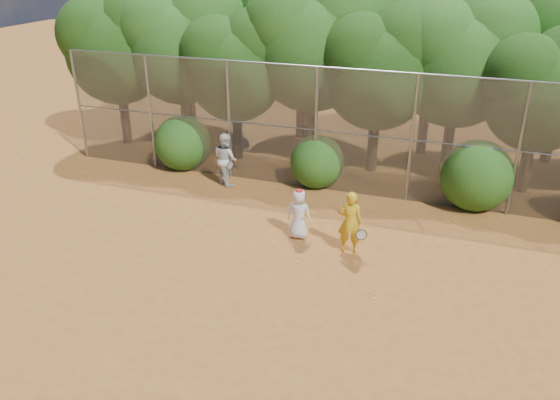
% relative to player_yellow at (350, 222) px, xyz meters
% --- Properties ---
extents(ground, '(80.00, 80.00, 0.00)m').
position_rel_player_yellow_xyz_m(ground, '(-0.98, -2.30, -0.86)').
color(ground, '#955621').
rests_on(ground, ground).
extents(fence_back, '(20.05, 0.09, 4.03)m').
position_rel_player_yellow_xyz_m(fence_back, '(-1.10, 3.70, 1.19)').
color(fence_back, gray).
rests_on(fence_back, ground).
extents(tree_0, '(4.38, 3.81, 6.00)m').
position_rel_player_yellow_xyz_m(tree_0, '(-10.42, 5.73, 3.07)').
color(tree_0, black).
rests_on(tree_0, ground).
extents(tree_1, '(4.64, 4.03, 6.35)m').
position_rel_player_yellow_xyz_m(tree_1, '(-7.92, 6.24, 3.31)').
color(tree_1, black).
rests_on(tree_1, ground).
extents(tree_2, '(3.99, 3.47, 5.47)m').
position_rel_player_yellow_xyz_m(tree_2, '(-5.43, 5.53, 2.73)').
color(tree_2, black).
rests_on(tree_2, ground).
extents(tree_3, '(4.89, 4.26, 6.70)m').
position_rel_player_yellow_xyz_m(tree_3, '(-2.92, 6.54, 3.54)').
color(tree_3, black).
rests_on(tree_3, ground).
extents(tree_4, '(4.19, 3.64, 5.73)m').
position_rel_player_yellow_xyz_m(tree_4, '(-0.42, 5.93, 2.90)').
color(tree_4, black).
rests_on(tree_4, ground).
extents(tree_5, '(4.51, 3.92, 6.17)m').
position_rel_player_yellow_xyz_m(tree_5, '(2.08, 6.74, 3.19)').
color(tree_5, black).
rests_on(tree_5, ground).
extents(tree_6, '(3.86, 3.36, 5.29)m').
position_rel_player_yellow_xyz_m(tree_6, '(4.57, 5.73, 2.61)').
color(tree_6, black).
rests_on(tree_6, ground).
extents(tree_9, '(4.83, 4.20, 6.62)m').
position_rel_player_yellow_xyz_m(tree_9, '(-8.92, 8.54, 3.48)').
color(tree_9, black).
rests_on(tree_9, ground).
extents(tree_10, '(5.15, 4.48, 7.06)m').
position_rel_player_yellow_xyz_m(tree_10, '(-3.91, 8.74, 3.77)').
color(tree_10, black).
rests_on(tree_10, ground).
extents(tree_11, '(4.64, 4.03, 6.35)m').
position_rel_player_yellow_xyz_m(tree_11, '(1.08, 8.34, 3.31)').
color(tree_11, black).
rests_on(tree_11, ground).
extents(bush_0, '(2.00, 2.00, 2.00)m').
position_rel_player_yellow_xyz_m(bush_0, '(-6.98, 4.00, 0.14)').
color(bush_0, '#1F4F13').
rests_on(bush_0, ground).
extents(bush_1, '(1.80, 1.80, 1.80)m').
position_rel_player_yellow_xyz_m(bush_1, '(-1.98, 4.00, 0.04)').
color(bush_1, '#1F4F13').
rests_on(bush_1, ground).
extents(bush_2, '(2.20, 2.20, 2.20)m').
position_rel_player_yellow_xyz_m(bush_2, '(3.02, 4.00, 0.24)').
color(bush_2, '#1F4F13').
rests_on(bush_2, ground).
extents(player_yellow, '(0.84, 0.52, 1.72)m').
position_rel_player_yellow_xyz_m(player_yellow, '(0.00, 0.00, 0.00)').
color(player_yellow, gold).
rests_on(player_yellow, ground).
extents(player_teen, '(0.70, 0.47, 1.46)m').
position_rel_player_yellow_xyz_m(player_teen, '(-1.47, 0.29, -0.13)').
color(player_teen, silver).
rests_on(player_teen, ground).
extents(player_white, '(1.09, 1.03, 1.77)m').
position_rel_player_yellow_xyz_m(player_white, '(-4.90, 3.10, 0.03)').
color(player_white, silver).
rests_on(player_white, ground).
extents(ball_0, '(0.07, 0.07, 0.07)m').
position_rel_player_yellow_xyz_m(ball_0, '(1.04, -1.96, -0.82)').
color(ball_0, yellow).
rests_on(ball_0, ground).
extents(ball_1, '(0.07, 0.07, 0.07)m').
position_rel_player_yellow_xyz_m(ball_1, '(3.12, 1.14, -0.82)').
color(ball_1, yellow).
rests_on(ball_1, ground).
extents(ball_2, '(0.07, 0.07, 0.07)m').
position_rel_player_yellow_xyz_m(ball_2, '(1.04, -1.78, -0.82)').
color(ball_2, yellow).
rests_on(ball_2, ground).
extents(ball_3, '(0.07, 0.07, 0.07)m').
position_rel_player_yellow_xyz_m(ball_3, '(-1.10, -1.04, -0.82)').
color(ball_3, yellow).
rests_on(ball_3, ground).
extents(ball_4, '(0.07, 0.07, 0.07)m').
position_rel_player_yellow_xyz_m(ball_4, '(2.41, 2.49, -0.82)').
color(ball_4, yellow).
rests_on(ball_4, ground).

